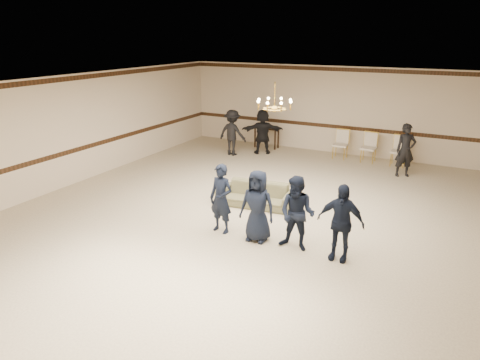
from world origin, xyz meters
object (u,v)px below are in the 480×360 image
object	(u,v)px
console_table	(267,137)
adult_left	(232,133)
boy_b	(257,206)
adult_right	(405,150)
boy_d	(340,222)
settee	(256,195)
banquet_chair_left	(340,145)
banquet_chair_mid	(369,148)
banquet_chair_right	(399,151)
chandelier	(275,95)
boy_a	(221,199)
adult_mid	(263,131)
boy_c	(297,214)

from	to	relation	value
console_table	adult_left	bearing A→B (deg)	-113.21
boy_b	adult_right	size ratio (longest dim) A/B	0.95
boy_d	settee	bearing A→B (deg)	145.78
banquet_chair_left	banquet_chair_mid	world-z (taller)	same
boy_b	boy_d	distance (m)	1.80
adult_right	banquet_chair_right	world-z (taller)	adult_right
chandelier	settee	size ratio (longest dim) A/B	0.46
settee	banquet_chair_right	size ratio (longest dim) A/B	2.00
settee	banquet_chair_left	distance (m)	5.50
boy_d	banquet_chair_left	size ratio (longest dim) A/B	1.55
console_table	banquet_chair_right	bearing A→B (deg)	-1.96
boy_d	chandelier	bearing A→B (deg)	139.18
settee	adult_right	world-z (taller)	adult_right
boy_a	boy_b	xyz separation A→B (m)	(0.90, 0.00, 0.00)
boy_a	banquet_chair_right	size ratio (longest dim) A/B	1.55
boy_d	adult_left	size ratio (longest dim) A/B	0.95
boy_d	console_table	xyz separation A→B (m)	(-4.93, 7.43, -0.39)
boy_d	adult_mid	distance (m)	8.08
boy_d	console_table	size ratio (longest dim) A/B	1.64
boy_b	chandelier	bearing A→B (deg)	101.21
banquet_chair_mid	adult_left	bearing A→B (deg)	-157.82
boy_a	console_table	world-z (taller)	boy_a
adult_left	boy_b	bearing A→B (deg)	126.35
chandelier	console_table	bearing A→B (deg)	115.70
chandelier	boy_c	size ratio (longest dim) A/B	0.59
boy_c	adult_right	bearing A→B (deg)	80.00
boy_a	boy_c	size ratio (longest dim) A/B	1.00
adult_mid	banquet_chair_mid	xyz separation A→B (m)	(3.78, 0.67, -0.33)
banquet_chair_mid	console_table	size ratio (longest dim) A/B	1.06
adult_right	banquet_chair_left	bearing A→B (deg)	126.96
boy_a	boy_b	distance (m)	0.90
banquet_chair_mid	banquet_chair_left	bearing A→B (deg)	-174.11
console_table	chandelier	bearing A→B (deg)	-63.96
adult_mid	banquet_chair_left	world-z (taller)	adult_mid
chandelier	boy_b	world-z (taller)	chandelier
adult_left	adult_mid	size ratio (longest dim) A/B	1.00
chandelier	boy_b	distance (m)	2.89
boy_c	adult_right	xyz separation A→B (m)	(1.28, 6.16, 0.05)
boy_c	boy_a	bearing A→B (deg)	-178.24
boy_d	banquet_chair_right	size ratio (longest dim) A/B	1.55
boy_d	settee	xyz separation A→B (m)	(-2.67, 1.78, -0.50)
console_table	boy_c	bearing A→B (deg)	-61.16
boy_d	adult_left	world-z (taller)	adult_left
banquet_chair_mid	console_table	xyz separation A→B (m)	(-4.00, 0.20, -0.10)
chandelier	adult_mid	distance (m)	5.59
adult_mid	adult_right	size ratio (longest dim) A/B	1.00
boy_a	banquet_chair_left	distance (m)	7.27
chandelier	adult_mid	xyz separation A→B (m)	(-2.42, 4.61, -2.03)
settee	adult_right	distance (m)	5.36
chandelier	boy_d	world-z (taller)	chandelier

